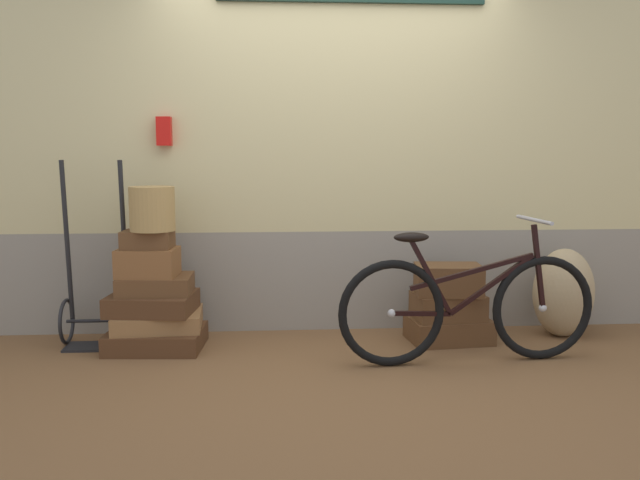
# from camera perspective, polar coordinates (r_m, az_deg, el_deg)

# --- Properties ---
(ground) EXTENTS (9.61, 5.20, 0.06)m
(ground) POSITION_cam_1_polar(r_m,az_deg,el_deg) (4.27, 1.97, -10.74)
(ground) COLOR brown
(station_building) EXTENTS (7.61, 0.74, 2.75)m
(station_building) POSITION_cam_1_polar(r_m,az_deg,el_deg) (4.90, 1.15, 8.36)
(station_building) COLOR gray
(station_building) RESTS_ON ground
(suitcase_0) EXTENTS (0.65, 0.52, 0.13)m
(suitcase_0) POSITION_cam_1_polar(r_m,az_deg,el_deg) (4.62, -13.92, -8.27)
(suitcase_0) COLOR #4C2D19
(suitcase_0) RESTS_ON ground
(suitcase_1) EXTENTS (0.60, 0.49, 0.11)m
(suitcase_1) POSITION_cam_1_polar(r_m,az_deg,el_deg) (4.62, -13.76, -6.70)
(suitcase_1) COLOR olive
(suitcase_1) RESTS_ON suitcase_0
(suitcase_2) EXTENTS (0.60, 0.50, 0.13)m
(suitcase_2) POSITION_cam_1_polar(r_m,az_deg,el_deg) (4.59, -14.26, -5.29)
(suitcase_2) COLOR #4C2D19
(suitcase_2) RESTS_ON suitcase_1
(suitcase_3) EXTENTS (0.48, 0.36, 0.12)m
(suitcase_3) POSITION_cam_1_polar(r_m,az_deg,el_deg) (4.57, -13.99, -3.74)
(suitcase_3) COLOR brown
(suitcase_3) RESTS_ON suitcase_2
(suitcase_4) EXTENTS (0.40, 0.32, 0.19)m
(suitcase_4) POSITION_cam_1_polar(r_m,az_deg,el_deg) (4.54, -14.62, -1.88)
(suitcase_4) COLOR brown
(suitcase_4) RESTS_ON suitcase_3
(suitcase_5) EXTENTS (0.33, 0.26, 0.12)m
(suitcase_5) POSITION_cam_1_polar(r_m,az_deg,el_deg) (4.53, -14.64, 0.06)
(suitcase_5) COLOR brown
(suitcase_5) RESTS_ON suitcase_4
(suitcase_6) EXTENTS (0.58, 0.44, 0.16)m
(suitcase_6) POSITION_cam_1_polar(r_m,az_deg,el_deg) (4.74, 11.03, -7.58)
(suitcase_6) COLOR brown
(suitcase_6) RESTS_ON ground
(suitcase_7) EXTENTS (0.49, 0.36, 0.18)m
(suitcase_7) POSITION_cam_1_polar(r_m,az_deg,el_deg) (4.68, 10.97, -5.63)
(suitcase_7) COLOR brown
(suitcase_7) RESTS_ON suitcase_6
(suitcase_8) EXTENTS (0.47, 0.33, 0.21)m
(suitcase_8) POSITION_cam_1_polar(r_m,az_deg,el_deg) (4.61, 11.01, -3.39)
(suitcase_8) COLOR brown
(suitcase_8) RESTS_ON suitcase_7
(wicker_basket) EXTENTS (0.29, 0.29, 0.29)m
(wicker_basket) POSITION_cam_1_polar(r_m,az_deg,el_deg) (4.48, -14.28, 2.63)
(wicker_basket) COLOR #A8844C
(wicker_basket) RESTS_ON suitcase_5
(luggage_trolley) EXTENTS (0.47, 0.38, 1.26)m
(luggage_trolley) POSITION_cam_1_polar(r_m,az_deg,el_deg) (4.79, -18.61, -5.33)
(luggage_trolley) COLOR black
(luggage_trolley) RESTS_ON ground
(burlap_sack) EXTENTS (0.43, 0.37, 0.63)m
(burlap_sack) POSITION_cam_1_polar(r_m,az_deg,el_deg) (5.03, 20.26, -4.28)
(burlap_sack) COLOR tan
(burlap_sack) RESTS_ON ground
(bicycle) EXTENTS (1.65, 0.46, 0.91)m
(bicycle) POSITION_cam_1_polar(r_m,az_deg,el_deg) (4.23, 12.62, -5.67)
(bicycle) COLOR black
(bicycle) RESTS_ON ground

